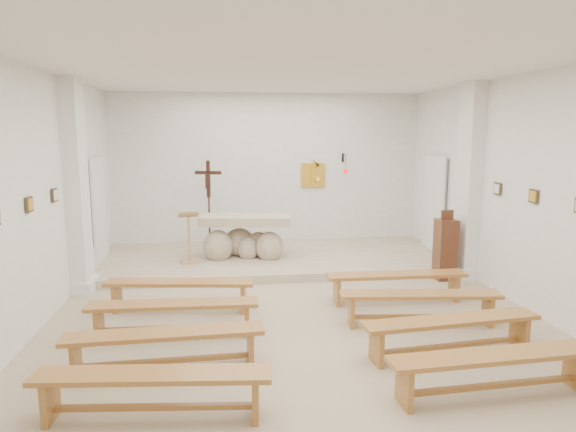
{
  "coord_description": "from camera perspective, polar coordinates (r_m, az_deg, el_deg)",
  "views": [
    {
      "loc": [
        -0.97,
        -6.68,
        2.65
      ],
      "look_at": [
        0.05,
        1.6,
        1.27
      ],
      "focal_mm": 32.0,
      "sensor_mm": 36.0,
      "label": 1
    }
  ],
  "objects": [
    {
      "name": "ground",
      "position": [
        7.25,
        1.15,
        -12.04
      ],
      "size": [
        7.0,
        10.0,
        0.0
      ],
      "primitive_type": "cube",
      "color": "tan",
      "rests_on": "ground"
    },
    {
      "name": "wall_left",
      "position": [
        7.2,
        -27.5,
        1.16
      ],
      "size": [
        0.02,
        10.0,
        3.5
      ],
      "primitive_type": "cube",
      "color": "white",
      "rests_on": "ground"
    },
    {
      "name": "wall_right",
      "position": [
        8.08,
        26.52,
        2.02
      ],
      "size": [
        0.02,
        10.0,
        3.5
      ],
      "primitive_type": "cube",
      "color": "white",
      "rests_on": "ground"
    },
    {
      "name": "wall_back",
      "position": [
        11.74,
        -2.31,
        4.99
      ],
      "size": [
        7.0,
        0.02,
        3.5
      ],
      "primitive_type": "cube",
      "color": "white",
      "rests_on": "ground"
    },
    {
      "name": "ceiling",
      "position": [
        6.8,
        1.25,
        16.5
      ],
      "size": [
        7.0,
        10.0,
        0.02
      ],
      "primitive_type": "cube",
      "color": "silver",
      "rests_on": "wall_back"
    },
    {
      "name": "sanctuary_platform",
      "position": [
        10.54,
        -1.57,
        -4.75
      ],
      "size": [
        6.98,
        3.0,
        0.15
      ],
      "primitive_type": "cube",
      "color": "beige",
      "rests_on": "ground"
    },
    {
      "name": "pilaster_left",
      "position": [
        9.05,
        -22.43,
        2.98
      ],
      "size": [
        0.26,
        0.55,
        3.5
      ],
      "primitive_type": "cube",
      "color": "white",
      "rests_on": "ground"
    },
    {
      "name": "pilaster_right",
      "position": [
        9.74,
        19.46,
        3.56
      ],
      "size": [
        0.26,
        0.55,
        3.5
      ],
      "primitive_type": "cube",
      "color": "white",
      "rests_on": "ground"
    },
    {
      "name": "gold_wall_relief",
      "position": [
        11.86,
        2.79,
        4.54
      ],
      "size": [
        0.55,
        0.04,
        0.55
      ],
      "primitive_type": "cube",
      "color": "yellow",
      "rests_on": "wall_back"
    },
    {
      "name": "sanctuary_lamp",
      "position": [
        11.74,
        6.39,
        5.22
      ],
      "size": [
        0.11,
        0.36,
        0.44
      ],
      "color": "black",
      "rests_on": "wall_back"
    },
    {
      "name": "station_frame_left_mid",
      "position": [
        7.38,
        -26.8,
        1.15
      ],
      "size": [
        0.03,
        0.2,
        0.2
      ],
      "primitive_type": "cube",
      "color": "#45341E",
      "rests_on": "wall_left"
    },
    {
      "name": "station_frame_left_rear",
      "position": [
        8.32,
        -24.51,
        2.13
      ],
      "size": [
        0.03,
        0.2,
        0.2
      ],
      "primitive_type": "cube",
      "color": "#45341E",
      "rests_on": "wall_left"
    },
    {
      "name": "station_frame_right_mid",
      "position": [
        8.24,
        25.62,
        2.0
      ],
      "size": [
        0.03,
        0.2,
        0.2
      ],
      "primitive_type": "cube",
      "color": "#45341E",
      "rests_on": "wall_right"
    },
    {
      "name": "station_frame_right_rear",
      "position": [
        9.09,
        22.25,
        2.83
      ],
      "size": [
        0.03,
        0.2,
        0.2
      ],
      "primitive_type": "cube",
      "color": "#45341E",
      "rests_on": "wall_right"
    },
    {
      "name": "radiator_left",
      "position": [
        9.98,
        -21.18,
        -5.04
      ],
      "size": [
        0.1,
        0.85,
        0.52
      ],
      "primitive_type": "cube",
      "color": "silver",
      "rests_on": "ground"
    },
    {
      "name": "radiator_right",
      "position": [
        10.63,
        17.65,
        -4.0
      ],
      "size": [
        0.1,
        0.85,
        0.52
      ],
      "primitive_type": "cube",
      "color": "silver",
      "rests_on": "ground"
    },
    {
      "name": "altar",
      "position": [
        10.31,
        -4.86,
        -2.64
      ],
      "size": [
        1.88,
        0.94,
        0.93
      ],
      "rotation": [
        0.0,
        0.0,
        -0.13
      ],
      "color": "beige",
      "rests_on": "sanctuary_platform"
    },
    {
      "name": "lectern",
      "position": [
        10.0,
        -10.94,
        -2.23
      ],
      "size": [
        0.42,
        0.38,
        1.04
      ],
      "rotation": [
        0.0,
        0.0,
        0.21
      ],
      "color": "tan",
      "rests_on": "sanctuary_platform"
    },
    {
      "name": "crucifix_stand",
      "position": [
        11.02,
        -8.8,
        1.96
      ],
      "size": [
        0.56,
        0.25,
        1.89
      ],
      "rotation": [
        0.0,
        0.0,
        -0.29
      ],
      "color": "black",
      "rests_on": "sanctuary_platform"
    },
    {
      "name": "potted_plant",
      "position": [
        10.5,
        -3.12,
        -2.99
      ],
      "size": [
        0.56,
        0.52,
        0.5
      ],
      "primitive_type": "imported",
      "rotation": [
        0.0,
        0.0,
        0.36
      ],
      "color": "#356327",
      "rests_on": "sanctuary_platform"
    },
    {
      "name": "donation_pedestal",
      "position": [
        9.66,
        17.09,
        -3.53
      ],
      "size": [
        0.35,
        0.35,
        1.27
      ],
      "rotation": [
        0.0,
        0.0,
        0.03
      ],
      "color": "#542D18",
      "rests_on": "ground"
    },
    {
      "name": "bench_left_front",
      "position": [
        7.85,
        -11.93,
        -7.87
      ],
      "size": [
        2.22,
        0.64,
        0.46
      ],
      "rotation": [
        0.0,
        0.0,
        -0.13
      ],
      "color": "#AE7432",
      "rests_on": "ground"
    },
    {
      "name": "bench_right_front",
      "position": [
        8.25,
        11.96,
        -7.02
      ],
      "size": [
        2.19,
        0.37,
        0.46
      ],
      "rotation": [
        0.0,
        0.0,
        -0.01
      ],
      "color": "#AE7432",
      "rests_on": "ground"
    },
    {
      "name": "bench_left_second",
      "position": [
        6.92,
        -12.61,
        -10.27
      ],
      "size": [
        2.2,
        0.41,
        0.46
      ],
      "rotation": [
        0.0,
        0.0,
        -0.03
      ],
      "color": "#AE7432",
      "rests_on": "ground"
    },
    {
      "name": "bench_right_second",
      "position": [
        7.37,
        14.46,
        -9.11
      ],
      "size": [
        2.22,
        0.58,
        0.46
      ],
      "rotation": [
        0.0,
        0.0,
        -0.11
      ],
      "color": "#AE7432",
      "rests_on": "ground"
    },
    {
      "name": "bench_left_third",
      "position": [
        6.01,
        -13.52,
        -13.4
      ],
      "size": [
        2.2,
        0.44,
        0.46
      ],
      "rotation": [
        0.0,
        0.0,
        0.04
      ],
      "color": "#AE7432",
      "rests_on": "ground"
    },
    {
      "name": "bench_right_third",
      "position": [
        6.52,
        17.67,
        -11.73
      ],
      "size": [
        2.22,
        0.59,
        0.46
      ],
      "rotation": [
        0.0,
        0.0,
        0.11
      ],
      "color": "#AE7432",
      "rests_on": "ground"
    },
    {
      "name": "bench_left_fourth",
      "position": [
        5.12,
        -14.78,
        -17.63
      ],
      "size": [
        2.21,
        0.56,
        0.46
      ],
      "rotation": [
        0.0,
        0.0,
        -0.1
      ],
      "color": "#AE7432",
      "rests_on": "ground"
    },
    {
      "name": "bench_right_fourth",
      "position": [
        5.72,
        21.89,
        -15.05
      ],
      "size": [
        2.21,
        0.49,
        0.46
      ],
      "rotation": [
        0.0,
        0.0,
        0.06
      ],
      "color": "#AE7432",
      "rests_on": "ground"
    }
  ]
}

